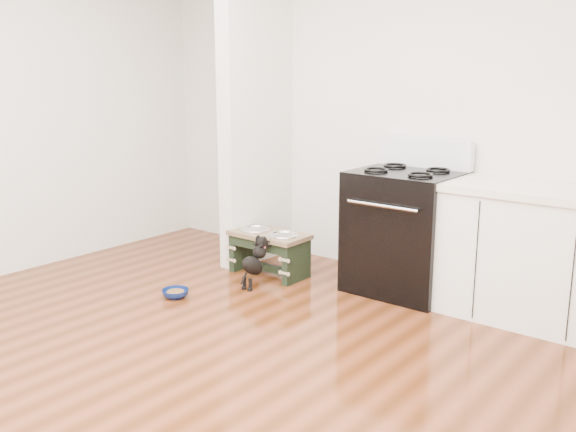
{
  "coord_description": "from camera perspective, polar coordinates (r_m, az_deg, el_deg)",
  "views": [
    {
      "loc": [
        2.48,
        -2.05,
        1.66
      ],
      "look_at": [
        -0.37,
        1.53,
        0.61
      ],
      "focal_mm": 40.0,
      "sensor_mm": 36.0,
      "label": 1
    }
  ],
  "objects": [
    {
      "name": "ground",
      "position": [
        3.62,
        -10.88,
        -14.61
      ],
      "size": [
        5.0,
        5.0,
        0.0
      ],
      "primitive_type": "plane",
      "color": "#47210C",
      "rests_on": "ground"
    },
    {
      "name": "room_shell",
      "position": [
        3.21,
        -12.13,
        11.96
      ],
      "size": [
        5.0,
        5.0,
        5.0
      ],
      "color": "silver",
      "rests_on": "ground"
    },
    {
      "name": "partition_wall",
      "position": [
        5.53,
        -2.85,
        9.75
      ],
      "size": [
        0.15,
        0.8,
        2.7
      ],
      "primitive_type": "cube",
      "color": "silver",
      "rests_on": "ground"
    },
    {
      "name": "oven_range",
      "position": [
        4.9,
        10.34,
        -1.19
      ],
      "size": [
        0.76,
        0.69,
        1.14
      ],
      "color": "black",
      "rests_on": "ground"
    },
    {
      "name": "cabinet_run",
      "position": [
        4.57,
        21.31,
        -3.27
      ],
      "size": [
        1.24,
        0.64,
        0.91
      ],
      "color": "white",
      "rests_on": "ground"
    },
    {
      "name": "dog_feeder",
      "position": [
        5.25,
        -1.72,
        -2.58
      ],
      "size": [
        0.65,
        0.35,
        0.37
      ],
      "color": "black",
      "rests_on": "ground"
    },
    {
      "name": "puppy",
      "position": [
        4.97,
        -2.92,
        -3.93
      ],
      "size": [
        0.11,
        0.33,
        0.4
      ],
      "color": "black",
      "rests_on": "ground"
    },
    {
      "name": "floor_bowl",
      "position": [
        4.87,
        -9.97,
        -6.78
      ],
      "size": [
        0.26,
        0.26,
        0.06
      ],
      "rotation": [
        0.0,
        0.0,
        0.36
      ],
      "color": "navy",
      "rests_on": "ground"
    }
  ]
}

